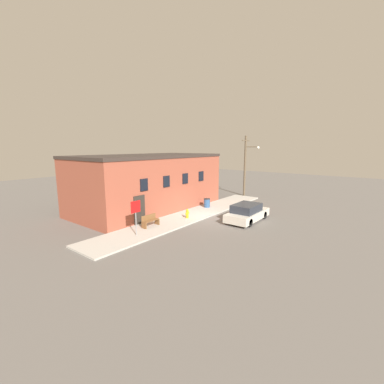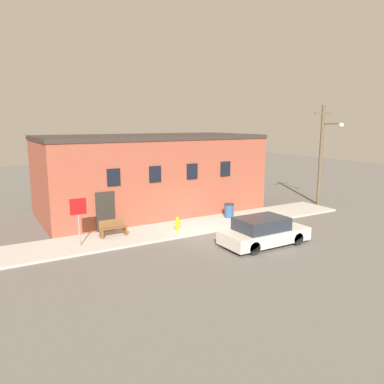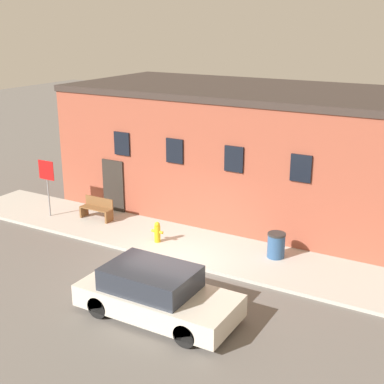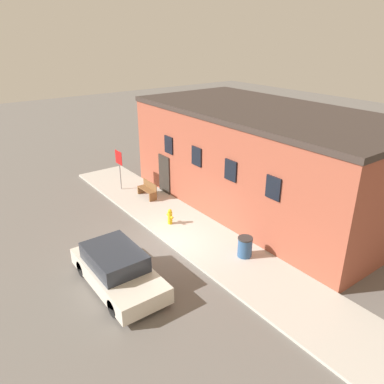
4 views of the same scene
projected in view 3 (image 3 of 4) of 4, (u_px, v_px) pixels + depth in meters
The scene contains 8 objects.
ground_plane at pixel (174, 264), 17.13m from camera, with size 80.00×80.00×0.00m, color #66605B.
sidewalk at pixel (196, 247), 18.30m from camera, with size 20.02×2.88×0.11m.
brick_building at pixel (242, 148), 21.67m from camera, with size 13.69×6.65×4.96m.
fire_hydrant at pixel (157, 232), 18.44m from camera, with size 0.45×0.21×0.74m.
stop_sign at pixel (47, 177), 20.52m from camera, with size 0.75×0.06×2.24m.
bench at pixel (97, 209), 20.59m from camera, with size 1.32×0.44×0.83m.
trash_bin at pixel (276, 245), 17.25m from camera, with size 0.59×0.59×0.83m.
parked_car at pixel (156, 293), 13.98m from camera, with size 4.27×1.86×1.36m.
Camera 3 is at (8.27, -13.22, 7.49)m, focal length 50.00 mm.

